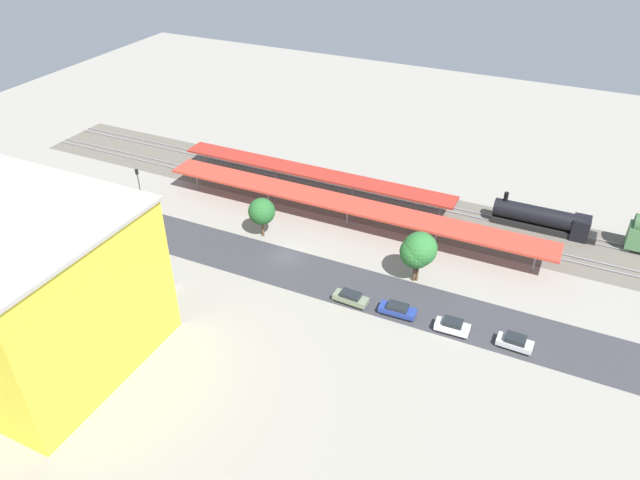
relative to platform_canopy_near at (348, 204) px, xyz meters
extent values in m
plane|color=gray|center=(4.97, 11.83, -3.91)|extent=(196.05, 196.05, 0.00)
cube|color=#665E54|center=(4.97, -8.62, -3.91)|extent=(122.62, 15.22, 0.01)
cube|color=#38383D|center=(4.97, 14.26, -3.91)|extent=(122.59, 9.75, 0.01)
cube|color=#9E9EA8|center=(4.97, -12.57, -3.73)|extent=(122.53, 0.87, 0.12)
cube|color=#9E9EA8|center=(4.97, -11.13, -3.73)|extent=(122.53, 0.87, 0.12)
cube|color=#9E9EA8|center=(4.97, -6.10, -3.73)|extent=(122.53, 0.87, 0.12)
cube|color=#9E9EA8|center=(4.97, -4.66, -3.73)|extent=(122.53, 0.87, 0.12)
cube|color=#C63D2D|center=(0.00, 0.00, 0.03)|extent=(63.98, 5.37, 0.39)
cylinder|color=slate|center=(-28.78, 0.18, -2.04)|extent=(0.30, 0.30, 3.74)
cylinder|color=slate|center=(-14.39, 0.09, -2.04)|extent=(0.30, 0.30, 3.74)
cylinder|color=slate|center=(0.00, 0.00, -2.04)|extent=(0.30, 0.30, 3.74)
cylinder|color=slate|center=(14.39, -0.09, -2.04)|extent=(0.30, 0.30, 3.74)
cylinder|color=slate|center=(28.78, -0.18, -2.04)|extent=(0.30, 0.30, 3.74)
cube|color=#A82D23|center=(9.72, -7.94, -0.18)|extent=(50.14, 4.50, 0.38)
cylinder|color=slate|center=(-12.83, -7.80, -2.14)|extent=(0.30, 0.30, 3.54)
cylinder|color=slate|center=(2.20, -7.89, -2.14)|extent=(0.30, 0.30, 3.54)
cylinder|color=slate|center=(17.24, -7.99, -2.14)|extent=(0.30, 0.30, 3.54)
cylinder|color=slate|center=(32.27, -8.08, -2.14)|extent=(0.30, 0.30, 3.54)
cube|color=black|center=(-28.58, -11.85, -3.41)|extent=(15.77, 2.63, 1.00)
cylinder|color=black|center=(-27.32, -11.86, -1.50)|extent=(13.25, 2.90, 2.82)
cube|color=black|center=(-33.94, -11.82, -2.16)|extent=(2.55, 3.03, 3.50)
cylinder|color=black|center=(-22.20, -11.89, 0.61)|extent=(0.70, 0.70, 1.40)
cube|color=black|center=(-29.02, 17.11, -3.76)|extent=(3.62, 1.92, 0.30)
cube|color=silver|center=(-29.02, 17.11, -3.25)|extent=(4.31, 2.01, 0.72)
cube|color=#1E2328|center=(-29.02, 17.11, -2.55)|extent=(2.43, 1.73, 0.68)
cube|color=black|center=(-21.50, 17.57, -3.76)|extent=(3.61, 1.80, 0.30)
cube|color=silver|center=(-21.50, 17.57, -3.16)|extent=(4.29, 1.89, 0.90)
cube|color=#1E2328|center=(-21.50, 17.57, -2.40)|extent=(2.42, 1.62, 0.62)
cube|color=black|center=(-14.28, 17.29, -3.76)|extent=(4.06, 1.90, 0.30)
cube|color=navy|center=(-14.28, 17.29, -3.25)|extent=(4.83, 2.00, 0.71)
cube|color=#1E2328|center=(-14.28, 17.29, -2.63)|extent=(2.72, 1.71, 0.53)
cube|color=black|center=(-7.88, 17.62, -3.76)|extent=(4.03, 1.88, 0.30)
cube|color=gray|center=(-7.88, 17.62, -3.24)|extent=(4.79, 1.99, 0.73)
cube|color=#1E2328|center=(-7.88, 17.62, -2.59)|extent=(2.71, 1.67, 0.57)
cube|color=yellow|center=(24.79, 41.40, 5.14)|extent=(29.67, 21.92, 18.09)
cube|color=black|center=(20.06, 25.24, -3.66)|extent=(8.57, 2.54, 0.50)
cube|color=silver|center=(19.02, 25.29, -1.94)|extent=(6.50, 2.68, 2.93)
cube|color=maroon|center=(23.26, 25.10, -2.19)|extent=(2.19, 2.49, 2.45)
cube|color=black|center=(33.61, 23.59, -3.66)|extent=(9.07, 2.77, 0.50)
cube|color=silver|center=(32.44, 23.67, -2.06)|extent=(6.74, 2.87, 2.70)
cube|color=maroon|center=(36.91, 23.39, -2.19)|extent=(2.49, 2.61, 2.43)
cylinder|color=brown|center=(-14.00, 9.47, -2.30)|extent=(0.36, 0.36, 3.23)
sphere|color=#2D7233|center=(-14.00, 9.47, 0.91)|extent=(4.55, 4.55, 4.55)
cylinder|color=brown|center=(10.71, 8.30, -2.43)|extent=(0.39, 0.39, 2.96)
sphere|color=#28662D|center=(10.71, 8.30, 0.50)|extent=(4.15, 4.15, 4.15)
cylinder|color=brown|center=(-14.39, 9.27, -2.08)|extent=(0.38, 0.38, 3.65)
sphere|color=#2D7233|center=(-14.39, 9.27, 1.41)|extent=(4.75, 4.75, 4.75)
cylinder|color=#333333|center=(33.22, 9.33, -0.74)|extent=(0.16, 0.16, 6.35)
cube|color=black|center=(33.22, 9.33, 2.89)|extent=(0.36, 0.36, 0.90)
sphere|color=red|center=(33.44, 9.33, 2.89)|extent=(0.20, 0.20, 0.20)
camera|label=1|loc=(-29.58, 73.95, 45.88)|focal=32.84mm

